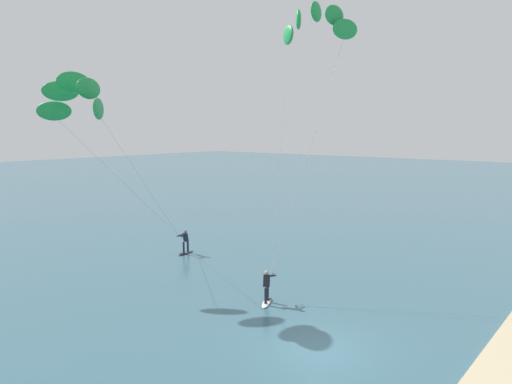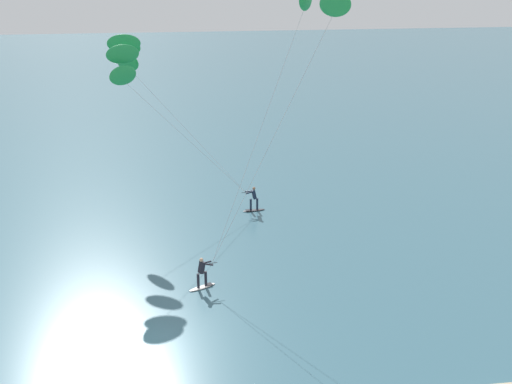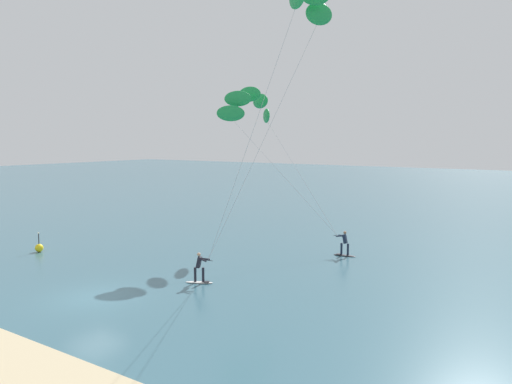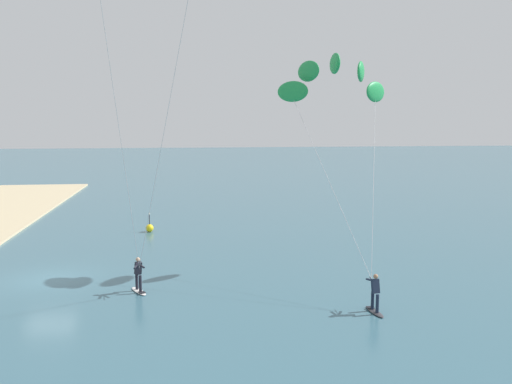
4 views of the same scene
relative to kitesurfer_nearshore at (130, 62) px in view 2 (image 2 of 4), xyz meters
The scene contains 3 objects.
ground_plane 18.00m from the kitesurfer_nearshore, 87.01° to the right, with size 240.00×240.00×0.00m, color #386070.
kitesurfer_nearshore is the anchor object (origin of this frame).
kitesurfer_mid_water 13.49m from the kitesurfer_nearshore, 45.42° to the right, with size 7.68×4.61×15.61m.
Camera 2 is at (1.35, -25.07, 16.10)m, focal length 46.01 mm.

